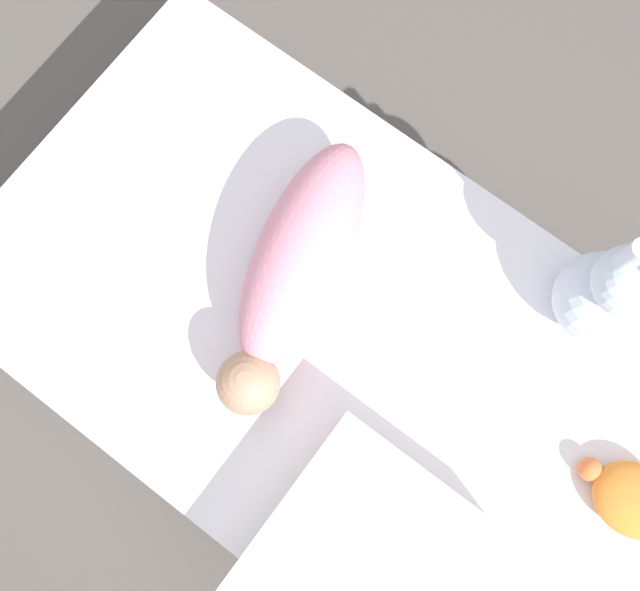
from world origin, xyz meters
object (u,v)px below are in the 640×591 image
at_px(pillow, 358,567).
at_px(bunny_plush, 610,294).
at_px(swaddled_baby, 298,265).
at_px(turtle_plush, 630,498).

bearing_deg(pillow, bunny_plush, -96.94).
xyz_separation_m(swaddled_baby, bunny_plush, (-0.43, -0.25, 0.04)).
distance_m(pillow, turtle_plush, 0.45).
bearing_deg(swaddled_baby, turtle_plush, 77.13).
bearing_deg(turtle_plush, bunny_plush, -46.32).
relative_size(swaddled_baby, bunny_plush, 1.62).
distance_m(swaddled_baby, turtle_plush, 0.66).
distance_m(swaddled_baby, pillow, 0.49).
relative_size(swaddled_baby, turtle_plush, 2.96).
bearing_deg(turtle_plush, swaddled_baby, 1.89).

